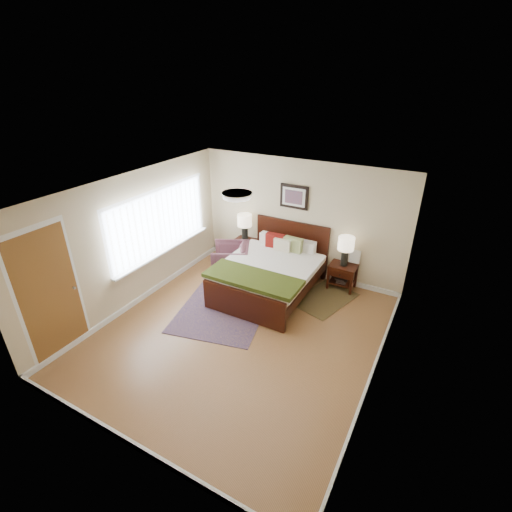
# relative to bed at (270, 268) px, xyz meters

# --- Properties ---
(floor) EXTENTS (5.00, 5.00, 0.00)m
(floor) POSITION_rel_bed_xyz_m (0.15, -1.43, -0.54)
(floor) COLOR #905C37
(floor) RESTS_ON ground
(back_wall) EXTENTS (4.50, 0.04, 2.50)m
(back_wall) POSITION_rel_bed_xyz_m (0.15, 1.07, 0.71)
(back_wall) COLOR #C5B08F
(back_wall) RESTS_ON ground
(front_wall) EXTENTS (4.50, 0.04, 2.50)m
(front_wall) POSITION_rel_bed_xyz_m (0.15, -3.93, 0.71)
(front_wall) COLOR #C5B08F
(front_wall) RESTS_ON ground
(left_wall) EXTENTS (0.04, 5.00, 2.50)m
(left_wall) POSITION_rel_bed_xyz_m (-2.10, -1.43, 0.71)
(left_wall) COLOR #C5B08F
(left_wall) RESTS_ON ground
(right_wall) EXTENTS (0.04, 5.00, 2.50)m
(right_wall) POSITION_rel_bed_xyz_m (2.40, -1.43, 0.71)
(right_wall) COLOR #C5B08F
(right_wall) RESTS_ON ground
(ceiling) EXTENTS (4.50, 5.00, 0.02)m
(ceiling) POSITION_rel_bed_xyz_m (0.15, -1.43, 1.96)
(ceiling) COLOR white
(ceiling) RESTS_ON back_wall
(window) EXTENTS (0.11, 2.72, 1.32)m
(window) POSITION_rel_bed_xyz_m (-2.05, -0.73, 0.84)
(window) COLOR silver
(window) RESTS_ON left_wall
(door) EXTENTS (0.06, 1.00, 2.18)m
(door) POSITION_rel_bed_xyz_m (-2.08, -3.18, 0.53)
(door) COLOR silver
(door) RESTS_ON ground
(ceil_fixture) EXTENTS (0.44, 0.44, 0.08)m
(ceil_fixture) POSITION_rel_bed_xyz_m (0.15, -1.43, 1.93)
(ceil_fixture) COLOR white
(ceil_fixture) RESTS_ON ceiling
(bed) EXTENTS (1.79, 2.17, 1.17)m
(bed) POSITION_rel_bed_xyz_m (0.00, 0.00, 0.00)
(bed) COLOR black
(bed) RESTS_ON ground
(wall_art) EXTENTS (0.62, 0.05, 0.50)m
(wall_art) POSITION_rel_bed_xyz_m (0.00, 1.04, 1.18)
(wall_art) COLOR black
(wall_art) RESTS_ON back_wall
(nightstand_left) EXTENTS (0.49, 0.44, 0.59)m
(nightstand_left) POSITION_rel_bed_xyz_m (-1.07, 0.82, -0.07)
(nightstand_left) COLOR black
(nightstand_left) RESTS_ON ground
(nightstand_right) EXTENTS (0.54, 0.40, 0.53)m
(nightstand_right) POSITION_rel_bed_xyz_m (1.23, 0.82, -0.20)
(nightstand_right) COLOR black
(nightstand_right) RESTS_ON ground
(lamp_left) EXTENTS (0.32, 0.32, 0.61)m
(lamp_left) POSITION_rel_bed_xyz_m (-1.07, 0.84, 0.47)
(lamp_left) COLOR black
(lamp_left) RESTS_ON nightstand_left
(lamp_right) EXTENTS (0.32, 0.32, 0.61)m
(lamp_right) POSITION_rel_bed_xyz_m (1.23, 0.84, 0.42)
(lamp_right) COLOR black
(lamp_right) RESTS_ON nightstand_right
(armchair) EXTENTS (1.04, 1.03, 0.71)m
(armchair) POSITION_rel_bed_xyz_m (-1.07, 0.22, -0.18)
(armchair) COLOR brown
(armchair) RESTS_ON ground
(rug_persian) EXTENTS (2.01, 2.49, 0.01)m
(rug_persian) POSITION_rel_bed_xyz_m (-0.52, -0.85, -0.53)
(rug_persian) COLOR #0C0C3D
(rug_persian) RESTS_ON ground
(rug_navy) EXTENTS (1.16, 1.44, 0.01)m
(rug_navy) POSITION_rel_bed_xyz_m (1.07, 0.28, -0.53)
(rug_navy) COLOR black
(rug_navy) RESTS_ON ground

